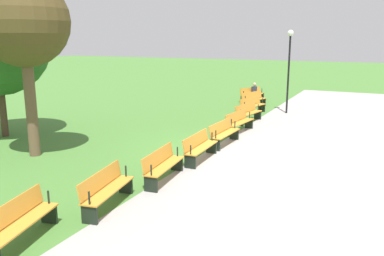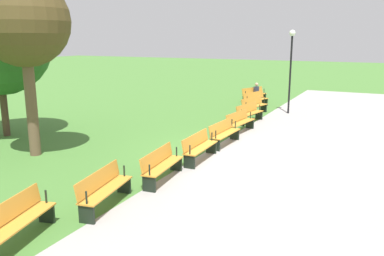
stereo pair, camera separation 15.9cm
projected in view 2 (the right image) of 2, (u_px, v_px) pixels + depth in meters
ground_plane at (214, 152)px, 14.28m from camera, size 120.00×120.00×0.00m
path_paving at (294, 163)px, 13.06m from camera, size 38.56×6.26×0.01m
bench_0 at (254, 94)px, 25.60m from camera, size 2.01×1.17×0.89m
bench_1 at (255, 99)px, 23.45m from camera, size 2.03×1.05×0.89m
bench_2 at (254, 105)px, 21.33m from camera, size 2.03×0.93×0.89m
bench_3 at (249, 113)px, 19.23m from camera, size 2.03×0.80×0.89m
bench_4 at (240, 121)px, 17.18m from camera, size 2.02×0.67×0.89m
bench_5 at (224, 132)px, 15.18m from camera, size 1.99×0.54×0.89m
bench_6 at (199, 146)px, 13.24m from camera, size 1.99×0.54×0.89m
bench_7 at (161, 164)px, 11.37m from camera, size 2.02×0.67×0.89m
bench_8 at (104, 188)px, 9.58m from camera, size 2.03×0.80×0.89m
bench_9 at (16, 220)px, 7.88m from camera, size 2.03×0.93×0.89m
person_seated at (257, 92)px, 25.57m from camera, size 0.47×0.59×1.20m
tree_3 at (24, 23)px, 12.98m from camera, size 2.99×2.99×6.02m
lamp_post at (291, 57)px, 20.98m from camera, size 0.32×0.32×4.41m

